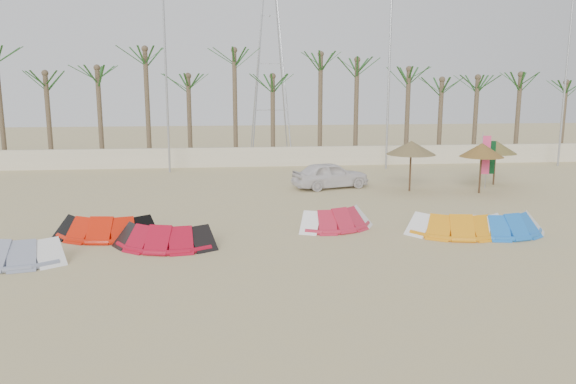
{
  "coord_description": "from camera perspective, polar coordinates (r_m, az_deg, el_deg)",
  "views": [
    {
      "loc": [
        -2.34,
        -15.63,
        5.51
      ],
      "look_at": [
        0.0,
        6.0,
        1.3
      ],
      "focal_mm": 35.0,
      "sensor_mm": 36.0,
      "label": 1
    }
  ],
  "objects": [
    {
      "name": "ground",
      "position": [
        16.74,
        2.23,
        -8.28
      ],
      "size": [
        120.0,
        120.0,
        0.0
      ],
      "primitive_type": "plane",
      "color": "tan",
      "rests_on": "ground"
    },
    {
      "name": "boundary_wall",
      "position": [
        38.01,
        -2.6,
        3.6
      ],
      "size": [
        60.0,
        0.3,
        1.3
      ],
      "primitive_type": "cube",
      "color": "beige",
      "rests_on": "ground"
    },
    {
      "name": "flag_green",
      "position": [
        31.62,
        19.82,
        3.2
      ],
      "size": [
        0.45,
        0.09,
        2.7
      ],
      "color": "#A5A8AD",
      "rests_on": "ground"
    },
    {
      "name": "kite_red_right",
      "position": [
        21.89,
        4.88,
        -2.54
      ],
      "size": [
        3.41,
        2.38,
        0.9
      ],
      "color": "#BC1E37",
      "rests_on": "ground"
    },
    {
      "name": "parasol_mid",
      "position": [
        30.02,
        19.08,
        4.05
      ],
      "size": [
        2.21,
        2.21,
        2.57
      ],
      "color": "#4C331E",
      "rests_on": "ground"
    },
    {
      "name": "lamp_c",
      "position": [
        37.11,
        10.26,
        11.18
      ],
      "size": [
        1.25,
        0.14,
        11.0
      ],
      "color": "#A5A8AD",
      "rests_on": "ground"
    },
    {
      "name": "kite_red_mid",
      "position": [
        19.85,
        -12.4,
        -4.17
      ],
      "size": [
        3.72,
        2.23,
        0.9
      ],
      "color": "#A80B22",
      "rests_on": "ground"
    },
    {
      "name": "kite_grey",
      "position": [
        19.82,
        -26.49,
        -5.11
      ],
      "size": [
        3.75,
        2.03,
        0.9
      ],
      "color": "gray",
      "rests_on": "ground"
    },
    {
      "name": "parasol_left",
      "position": [
        29.6,
        12.4,
        4.42
      ],
      "size": [
        2.55,
        2.55,
        2.63
      ],
      "color": "#4C331E",
      "rests_on": "ground"
    },
    {
      "name": "kite_orange",
      "position": [
        21.85,
        16.62,
        -2.98
      ],
      "size": [
        3.82,
        2.11,
        0.9
      ],
      "color": "orange",
      "rests_on": "ground"
    },
    {
      "name": "parasol_right",
      "position": [
        32.91,
        20.36,
        4.29
      ],
      "size": [
        2.26,
        2.26,
        2.44
      ],
      "color": "#4C331E",
      "rests_on": "ground"
    },
    {
      "name": "car",
      "position": [
        30.13,
        4.33,
        1.74
      ],
      "size": [
        4.42,
        2.74,
        1.4
      ],
      "primitive_type": "imported",
      "rotation": [
        0.0,
        0.0,
        1.85
      ],
      "color": "silver",
      "rests_on": "ground"
    },
    {
      "name": "pylon",
      "position": [
        44.1,
        -1.78,
        3.77
      ],
      "size": [
        3.0,
        3.0,
        14.0
      ],
      "primitive_type": null,
      "color": "#A5A8AD",
      "rests_on": "ground"
    },
    {
      "name": "lamp_b",
      "position": [
        35.81,
        -12.21,
        11.13
      ],
      "size": [
        1.25,
        0.14,
        11.0
      ],
      "color": "#A5A8AD",
      "rests_on": "ground"
    },
    {
      "name": "kite_blue",
      "position": [
        22.42,
        21.12,
        -2.93
      ],
      "size": [
        3.34,
        2.06,
        0.9
      ],
      "color": "blue",
      "rests_on": "ground"
    },
    {
      "name": "flag_pink",
      "position": [
        30.71,
        19.35,
        3.42
      ],
      "size": [
        0.45,
        0.09,
        3.06
      ],
      "color": "#A5A8AD",
      "rests_on": "ground"
    },
    {
      "name": "kite_red_left",
      "position": [
        21.67,
        -17.9,
        -3.17
      ],
      "size": [
        3.78,
        1.91,
        0.9
      ],
      "color": "red",
      "rests_on": "ground"
    },
    {
      "name": "lamp_d",
      "position": [
        42.07,
        26.41,
        10.19
      ],
      "size": [
        1.25,
        0.14,
        11.0
      ],
      "color": "#A5A8AD",
      "rests_on": "ground"
    },
    {
      "name": "palm_line",
      "position": [
        39.25,
        -1.82,
        12.31
      ],
      "size": [
        52.0,
        4.0,
        7.7
      ],
      "color": "brown",
      "rests_on": "ground"
    }
  ]
}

